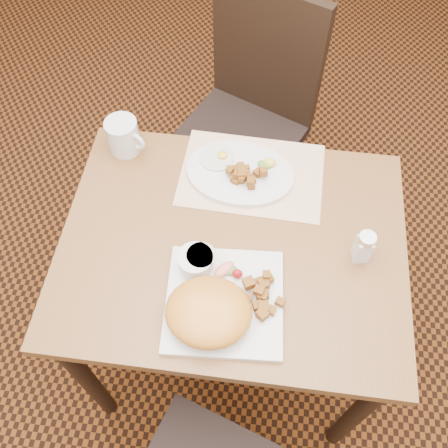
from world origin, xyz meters
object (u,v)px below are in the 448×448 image
Objects in this scene: chair_far at (249,110)px; plate_oval at (240,173)px; plate_square at (224,301)px; coffee_mug at (124,136)px; table at (232,262)px; salt_shaker at (364,247)px.

chair_far reaches higher than plate_oval.
coffee_mug is (-0.35, 0.45, 0.04)m from plate_square.
plate_oval reaches higher than plate_square.
plate_oval is (0.01, -0.47, 0.22)m from chair_far.
table is at bearing 115.59° from chair_far.
table is 0.21m from plate_square.
plate_square is at bearing -89.11° from plate_oval.
table is 2.96× the size of plate_oval.
coffee_mug is at bearing 170.27° from plate_oval.
plate_square is at bearing -89.99° from table.
plate_square is at bearing -52.29° from coffee_mug.
coffee_mug reaches higher than plate_square.
plate_oval is (-0.01, 0.22, 0.12)m from table.
salt_shaker is at bearing 27.43° from plate_square.
salt_shaker reaches higher than plate_square.
plate_square is at bearing -152.57° from salt_shaker.
table is 0.25m from plate_oval.
coffee_mug is (-0.34, 0.06, 0.04)m from plate_oval.
chair_far is 8.18× the size of coffee_mug.
salt_shaker is at bearing -33.81° from plate_oval.
chair_far is 9.70× the size of salt_shaker.
plate_oval is 2.57× the size of coffee_mug.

